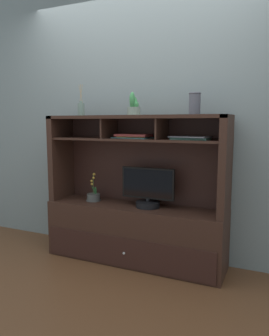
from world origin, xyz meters
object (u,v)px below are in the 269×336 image
Objects in this scene: diffuser_bottle at (81,109)px; potted_succulent at (134,106)px; tv_monitor at (148,190)px; potted_orchid at (93,196)px; magazine_stack_left at (191,138)px; magazine_stack_centre at (134,136)px; media_console at (135,217)px; ceramic_vase at (195,104)px.

diffuser_bottle is 0.55m from potted_succulent.
tv_monitor reaches higher than potted_orchid.
magazine_stack_centre is (-0.54, 0.03, 0.00)m from magazine_stack_left.
ceramic_vase reaches higher than media_console.
magazine_stack_centre is at bearing 177.12° from magazine_stack_left.
media_console is 3.38× the size of tv_monitor.
diffuser_bottle is 1.63× the size of ceramic_vase.
ceramic_vase is (1.10, 0.01, 0.03)m from diffuser_bottle.
potted_orchid is 0.86m from diffuser_bottle.
diffuser_bottle is at bearing -179.28° from ceramic_vase.
diffuser_bottle reaches higher than magazine_stack_left.
potted_orchid is at bearing 179.25° from tv_monitor.
magazine_stack_left is at bearing 0.93° from diffuser_bottle.
potted_succulent reaches higher than tv_monitor.
tv_monitor is 1.01m from diffuser_bottle.
magazine_stack_centre is 1.29× the size of diffuser_bottle.
magazine_stack_left is 0.54m from magazine_stack_centre.
magazine_stack_centre is 0.59m from diffuser_bottle.
magazine_stack_centre is at bearing 114.10° from potted_succulent.
potted_succulent is at bearing 0.96° from diffuser_bottle.
magazine_stack_left is 1.17× the size of diffuser_bottle.
ceramic_vase reaches higher than magazine_stack_left.
ceramic_vase is at bearing 0.72° from diffuser_bottle.
ceramic_vase reaches higher than magazine_stack_centre.
potted_succulent is at bearing -65.90° from magazine_stack_centre.
magazine_stack_centre is at bearing 1.48° from potted_orchid.
tv_monitor is 1.31× the size of magazine_stack_centre.
diffuser_bottle is at bearing -161.52° from potted_orchid.
magazine_stack_left is 1.71× the size of potted_succulent.
potted_orchid is (-0.45, 0.00, 0.16)m from media_console.
potted_succulent is (0.02, -0.04, 0.27)m from magazine_stack_centre.
media_console is 9.37× the size of ceramic_vase.
media_console is 5.73× the size of diffuser_bottle.
ceramic_vase reaches higher than tv_monitor.
potted_orchid is 0.94× the size of diffuser_bottle.
potted_orchid is (-0.58, 0.01, -0.11)m from tv_monitor.
tv_monitor is at bearing 178.78° from magazine_stack_left.
potted_succulent is (-0.13, -0.02, 0.76)m from tv_monitor.
ceramic_vase is (0.55, -0.02, 1.04)m from media_console.
potted_orchid is at bearing 18.48° from diffuser_bottle.
ceramic_vase is (0.55, 0.00, 0.01)m from potted_succulent.
diffuser_bottle is (-1.07, -0.02, 0.25)m from magazine_stack_left.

